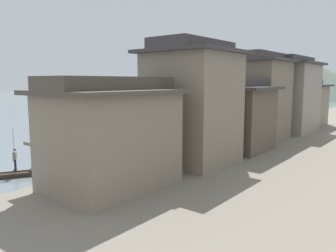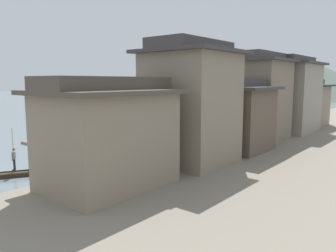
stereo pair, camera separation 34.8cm
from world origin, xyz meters
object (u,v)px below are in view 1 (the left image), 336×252
Objects in this scene: boatman_person at (15,157)px; mooring_post_dock_mid at (194,140)px; boat_upstream_distant at (255,121)px; mooring_post_dock_far at (231,132)px; boat_moored_second at (227,130)px; boat_midriver_upstream at (208,142)px; house_waterfront_end at (304,102)px; house_waterfront_narrow at (259,97)px; house_waterfront_tall at (233,115)px; boat_moored_nearest at (301,117)px; mooring_post_dock_near at (129,158)px; boat_moored_far at (196,122)px; house_waterfront_second at (192,103)px; boat_foreground_poled at (3,176)px; boat_midriver_drifting at (243,117)px; house_waterfront_nearest at (110,134)px; house_waterfront_far at (288,95)px; boat_moored_third at (185,128)px.

mooring_post_dock_mid is (6.09, 13.80, -0.04)m from boatman_person.
mooring_post_dock_far is (5.99, -19.64, 1.10)m from boat_upstream_distant.
boat_upstream_distant is at bearing 95.14° from boat_moored_second.
boat_midriver_upstream is 0.70× the size of house_waterfront_end.
boat_moored_second is 11.02m from house_waterfront_end.
house_waterfront_narrow reaches higher than boatman_person.
house_waterfront_narrow reaches higher than house_waterfront_tall.
boatman_person is 0.74× the size of boat_moored_nearest.
boatman_person is 8.14m from mooring_post_dock_near.
boat_moored_far is 29.61m from house_waterfront_second.
boat_foreground_poled is at bearing -113.85° from house_waterfront_narrow.
boat_midriver_drifting is 5.31× the size of mooring_post_dock_far.
boatman_person is 0.40× the size of house_waterfront_nearest.
house_waterfront_far reaches higher than boat_foreground_poled.
house_waterfront_tall is at bearing -89.63° from house_waterfront_far.
boat_midriver_drifting is at bearing 133.38° from boat_upstream_distant.
boat_moored_nearest is 10.84m from boat_midriver_drifting.
boat_midriver_drifting is at bearing 108.79° from boat_moored_second.
house_waterfront_narrow reaches higher than house_waterfront_nearest.
house_waterfront_far is (8.45, -0.73, 5.08)m from boat_moored_second.
boat_moored_nearest is 0.59× the size of house_waterfront_tall.
mooring_post_dock_near reaches higher than boat_moored_third.
boat_moored_second is at bearing 87.79° from boatman_person.
boat_midriver_upstream is (3.94, 19.77, -1.35)m from boatman_person.
boat_moored_far is (-6.43, 32.89, -1.23)m from boatman_person.
boat_moored_second is at bearing -97.98° from boat_moored_nearest.
house_waterfront_nearest is at bearing 9.95° from boat_foreground_poled.
boatman_person is (0.39, 0.75, 1.31)m from boat_foreground_poled.
mooring_post_dock_far reaches higher than boat_midriver_drifting.
house_waterfront_narrow reaches higher than boat_moored_third.
house_waterfront_narrow is at bearing 78.69° from mooring_post_dock_near.
house_waterfront_far is (9.97, 29.23, 5.08)m from boat_foreground_poled.
boat_midriver_upstream is 6.21× the size of mooring_post_dock_near.
house_waterfront_tall is (5.37, -37.23, 3.79)m from boat_moored_nearest.
mooring_post_dock_near is (-3.30, -30.02, -2.65)m from house_waterfront_end.
house_waterfront_end is (9.78, 36.17, 3.80)m from boat_foreground_poled.
house_waterfront_second is at bearing 41.58° from boatman_person.
boatman_person is 40.61m from boat_upstream_distant.
house_waterfront_second is (9.54, 8.46, 3.78)m from boatman_person.
boatman_person is at bearing -104.85° from house_waterfront_end.
boat_midriver_drifting is at bearing 114.54° from house_waterfront_tall.
house_waterfront_nearest is at bearing -92.17° from house_waterfront_second.
mooring_post_dock_near is at bearing -96.28° from house_waterfront_end.
mooring_post_dock_mid is at bearing -72.14° from boat_moored_second.
mooring_post_dock_far is (-3.58, 6.35, -2.62)m from house_waterfront_tall.
boat_moored_far is 17.33m from mooring_post_dock_far.
house_waterfront_end is (-0.28, 20.82, 0.00)m from house_waterfront_tall.
mooring_post_dock_near reaches higher than boat_upstream_distant.
boat_upstream_distant is at bearing 99.65° from mooring_post_dock_near.
boat_foreground_poled is 0.94× the size of boat_midriver_upstream.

